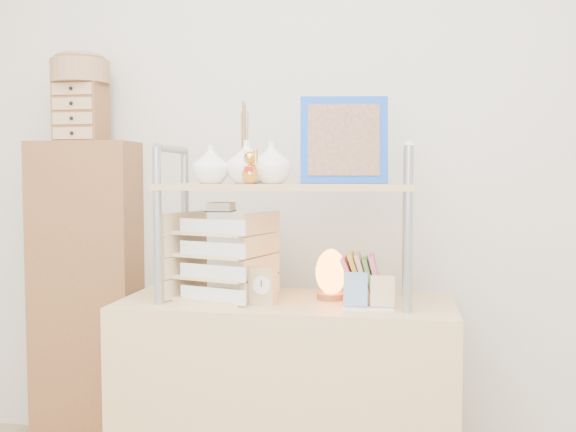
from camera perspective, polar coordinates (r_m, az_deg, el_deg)
name	(u,v)px	position (r m, az deg, el deg)	size (l,w,h in m)	color
desk	(286,401)	(2.45, -0.16, -16.12)	(1.20, 0.50, 0.75)	tan
cabinet	(87,294)	(3.01, -17.45, -6.62)	(0.45, 0.24, 1.35)	brown
hutch	(280,181)	(2.32, -0.75, 3.10)	(0.90, 0.34, 0.74)	#969DA4
letter_tray	(221,260)	(2.37, -5.94, -3.94)	(0.35, 0.35, 0.35)	#DABF83
salt_lamp	(331,274)	(2.36, 3.83, -5.12)	(0.12, 0.11, 0.18)	brown
desk_clock	(263,286)	(2.26, -2.27, -6.23)	(0.10, 0.06, 0.13)	tan
postcard_stand	(368,299)	(2.20, 7.14, -7.32)	(0.18, 0.06, 0.12)	white
drawer_chest	(81,113)	(2.96, -17.94, 8.73)	(0.20, 0.16, 0.25)	brown
woven_basket	(80,72)	(2.98, -17.98, 12.08)	(0.25, 0.25, 0.10)	#986B45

